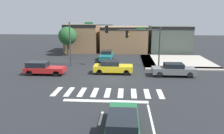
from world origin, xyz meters
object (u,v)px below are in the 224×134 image
Objects in this scene: traffic_signal_northeast at (144,39)px; car_red at (43,68)px; traffic_signal_northwest at (86,36)px; car_green at (123,123)px; car_teal at (106,56)px; car_gray at (173,70)px; car_yellow at (113,67)px; roadside_tree at (68,36)px.

car_red is (-11.89, -4.81, -2.95)m from traffic_signal_northeast.
traffic_signal_northwest is 7.14m from car_red.
car_teal is at bearing 7.76° from car_green.
car_red is (-14.94, -0.34, 0.02)m from car_gray.
traffic_signal_northeast is at bearing 124.31° from car_gray.
car_green is 1.04× the size of car_red.
traffic_signal_northeast is at bearing 1.46° from traffic_signal_northwest.
traffic_signal_northeast is 1.16× the size of car_green.
car_gray is at bearing -22.29° from car_green.
car_green is at bearing -73.31° from traffic_signal_northwest.
car_red is at bearing -172.63° from car_yellow.
traffic_signal_northwest reaches higher than traffic_signal_northeast.
traffic_signal_northeast reaches higher than car_yellow.
car_green is 1.04× the size of car_yellow.
car_yellow is (3.75, -3.58, -3.38)m from traffic_signal_northwest.
traffic_signal_northwest is 7.64m from traffic_signal_northeast.
car_green is 0.99× the size of car_gray.
traffic_signal_northeast is (7.63, 0.19, -0.43)m from traffic_signal_northwest.
car_teal is at bearing 53.97° from car_red.
car_green is 0.96× the size of roadside_tree.
traffic_signal_northwest is at bearing 158.18° from car_gray.
car_green is at bearing -112.29° from car_gray.
car_yellow reaches higher than car_teal.
roadside_tree is (-9.97, 25.67, 2.59)m from car_green.
roadside_tree is at bearing 92.06° from car_red.
car_teal is 0.95× the size of roadside_tree.
car_teal is (-8.41, 8.64, 0.00)m from car_gray.
car_yellow is at bearing -54.16° from roadside_tree.
traffic_signal_northwest is 1.30× the size of car_yellow.
car_yellow is at bearing 174.27° from car_gray.
car_green reaches higher than car_red.
car_teal is (-2.98, 21.88, -0.04)m from car_green.
car_yellow is at bearing 44.22° from traffic_signal_northeast.
car_yellow is at bearing -43.66° from traffic_signal_northwest.
roadside_tree is (-15.40, 12.43, 2.63)m from car_gray.
car_teal reaches higher than car_gray.
traffic_signal_northwest is 18.59m from car_green.
car_gray is 1.02× the size of car_teal.
car_yellow is (-1.50, 13.94, -0.02)m from car_green.
roadside_tree reaches higher than car_red.
roadside_tree is at bearing -32.80° from traffic_signal_northeast.
traffic_signal_northwest is 9.45m from roadside_tree.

